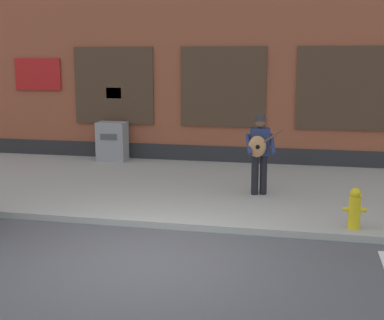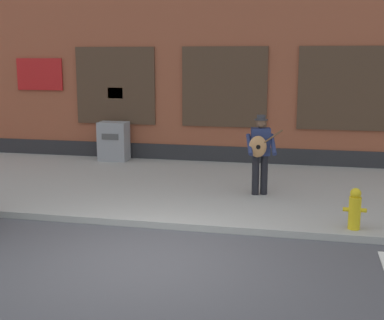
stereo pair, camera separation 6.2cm
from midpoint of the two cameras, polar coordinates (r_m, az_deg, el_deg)
ground_plane at (r=8.02m, az=-5.03°, el=-10.58°), size 160.00×160.00×0.00m
sidewalk at (r=11.95m, az=0.98°, el=-3.00°), size 28.00×5.66×0.12m
building_backdrop at (r=16.41m, az=4.41°, el=15.01°), size 28.00×4.06×8.24m
busker at (r=11.03m, az=7.05°, el=1.07°), size 0.77×0.63×1.66m
utility_box at (r=14.90m, az=-8.62°, el=1.99°), size 0.79×0.54×1.07m
fire_hydrant at (r=9.28m, az=16.78°, el=-4.99°), size 0.38×0.20×0.70m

